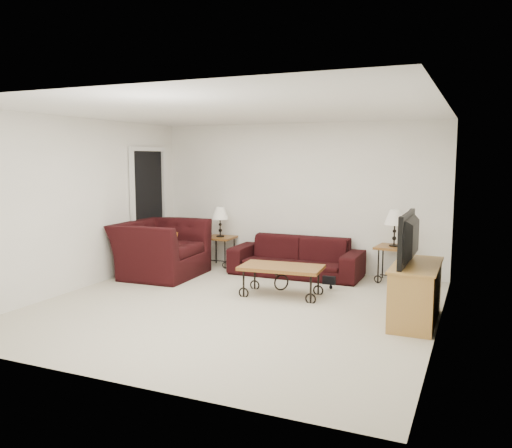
% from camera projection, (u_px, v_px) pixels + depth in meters
% --- Properties ---
extents(ground, '(5.00, 5.00, 0.00)m').
position_uv_depth(ground, '(235.00, 306.00, 6.79)').
color(ground, beige).
rests_on(ground, ground).
extents(wall_back, '(5.00, 0.02, 2.50)m').
position_uv_depth(wall_back, '(298.00, 197.00, 8.91)').
color(wall_back, white).
rests_on(wall_back, ground).
extents(wall_front, '(5.00, 0.02, 2.50)m').
position_uv_depth(wall_front, '(104.00, 239.00, 4.36)').
color(wall_front, white).
rests_on(wall_front, ground).
extents(wall_left, '(0.02, 5.00, 2.50)m').
position_uv_depth(wall_left, '(80.00, 204.00, 7.62)').
color(wall_left, white).
rests_on(wall_left, ground).
extents(wall_right, '(0.02, 5.00, 2.50)m').
position_uv_depth(wall_right, '(442.00, 220.00, 5.65)').
color(wall_right, white).
rests_on(wall_right, ground).
extents(ceiling, '(5.00, 5.00, 0.00)m').
position_uv_depth(ceiling, '(234.00, 111.00, 6.47)').
color(ceiling, white).
rests_on(ceiling, wall_back).
extents(doorway, '(0.08, 0.94, 2.04)m').
position_uv_depth(doorway, '(148.00, 209.00, 9.14)').
color(doorway, black).
rests_on(doorway, ground).
extents(sofa, '(2.14, 0.84, 0.63)m').
position_uv_depth(sofa, '(296.00, 257.00, 8.54)').
color(sofa, black).
rests_on(sofa, ground).
extents(side_table_left, '(0.50, 0.50, 0.53)m').
position_uv_depth(side_table_left, '(220.00, 251.00, 9.29)').
color(side_table_left, brown).
rests_on(side_table_left, ground).
extents(side_table_right, '(0.57, 0.57, 0.56)m').
position_uv_depth(side_table_right, '(393.00, 264.00, 8.10)').
color(side_table_right, brown).
rests_on(side_table_right, ground).
extents(lamp_left, '(0.31, 0.31, 0.53)m').
position_uv_depth(lamp_left, '(220.00, 222.00, 9.22)').
color(lamp_left, black).
rests_on(lamp_left, side_table_left).
extents(lamp_right, '(0.35, 0.35, 0.56)m').
position_uv_depth(lamp_right, '(395.00, 228.00, 8.02)').
color(lamp_right, black).
rests_on(lamp_right, side_table_right).
extents(photo_frame_left, '(0.11, 0.04, 0.09)m').
position_uv_depth(photo_frame_left, '(209.00, 235.00, 9.17)').
color(photo_frame_left, black).
rests_on(photo_frame_left, side_table_left).
extents(photo_frame_right, '(0.11, 0.05, 0.09)m').
position_uv_depth(photo_frame_right, '(403.00, 245.00, 7.86)').
color(photo_frame_right, black).
rests_on(photo_frame_right, side_table_right).
extents(coffee_table, '(1.18, 0.70, 0.43)m').
position_uv_depth(coffee_table, '(281.00, 281.00, 7.29)').
color(coffee_table, brown).
rests_on(coffee_table, ground).
extents(armchair, '(1.25, 1.42, 0.89)m').
position_uv_depth(armchair, '(161.00, 249.00, 8.50)').
color(armchair, black).
rests_on(armchair, ground).
extents(throw_pillow, '(0.12, 0.41, 0.40)m').
position_uv_depth(throw_pillow, '(167.00, 245.00, 8.39)').
color(throw_pillow, orange).
rests_on(throw_pillow, armchair).
extents(tv_stand, '(0.48, 1.16, 0.70)m').
position_uv_depth(tv_stand, '(416.00, 293.00, 6.11)').
color(tv_stand, '#A56F3D').
rests_on(tv_stand, ground).
extents(television, '(0.14, 1.04, 0.60)m').
position_uv_depth(television, '(416.00, 238.00, 6.03)').
color(television, black).
rests_on(television, tv_stand).
extents(backpack, '(0.30, 0.23, 0.38)m').
position_uv_depth(backpack, '(331.00, 277.00, 7.66)').
color(backpack, black).
rests_on(backpack, ground).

